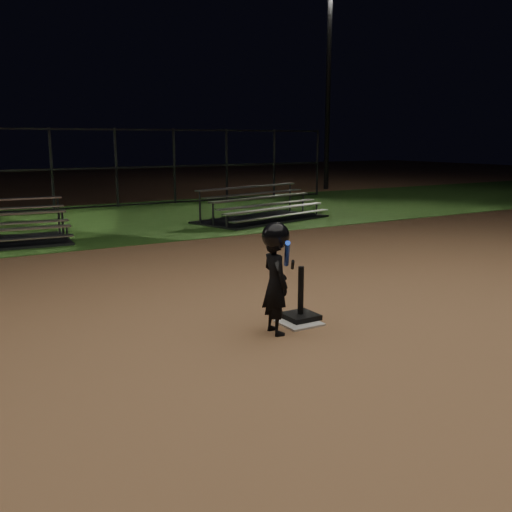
{
  "coord_description": "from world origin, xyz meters",
  "views": [
    {
      "loc": [
        -3.86,
        -5.42,
        2.16
      ],
      "look_at": [
        0.0,
        1.0,
        0.65
      ],
      "focal_mm": 40.92,
      "sensor_mm": 36.0,
      "label": 1
    }
  ],
  "objects_px": {
    "child_batter": "(276,275)",
    "light_pole_right": "(329,72)",
    "batting_tee": "(300,310)",
    "home_plate": "(299,323)",
    "bleacher_right": "(262,214)"
  },
  "relations": [
    {
      "from": "child_batter",
      "to": "light_pole_right",
      "type": "xyz_separation_m",
      "value": [
        12.43,
        15.08,
        4.27
      ]
    },
    {
      "from": "child_batter",
      "to": "light_pole_right",
      "type": "distance_m",
      "value": 20.0
    },
    {
      "from": "batting_tee",
      "to": "home_plate",
      "type": "bearing_deg",
      "value": -130.89
    },
    {
      "from": "home_plate",
      "to": "bleacher_right",
      "type": "distance_m",
      "value": 8.97
    },
    {
      "from": "bleacher_right",
      "to": "light_pole_right",
      "type": "bearing_deg",
      "value": 27.99
    },
    {
      "from": "child_batter",
      "to": "light_pole_right",
      "type": "bearing_deg",
      "value": -34.74
    },
    {
      "from": "child_batter",
      "to": "home_plate",
      "type": "bearing_deg",
      "value": -67.96
    },
    {
      "from": "home_plate",
      "to": "light_pole_right",
      "type": "distance_m",
      "value": 19.79
    },
    {
      "from": "bleacher_right",
      "to": "light_pole_right",
      "type": "distance_m",
      "value": 11.48
    },
    {
      "from": "child_batter",
      "to": "bleacher_right",
      "type": "height_order",
      "value": "child_batter"
    },
    {
      "from": "light_pole_right",
      "to": "child_batter",
      "type": "bearing_deg",
      "value": -129.5
    },
    {
      "from": "home_plate",
      "to": "batting_tee",
      "type": "distance_m",
      "value": 0.18
    },
    {
      "from": "home_plate",
      "to": "light_pole_right",
      "type": "bearing_deg",
      "value": 51.23
    },
    {
      "from": "batting_tee",
      "to": "bleacher_right",
      "type": "distance_m",
      "value": 8.84
    },
    {
      "from": "child_batter",
      "to": "bleacher_right",
      "type": "bearing_deg",
      "value": -25.97
    }
  ]
}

